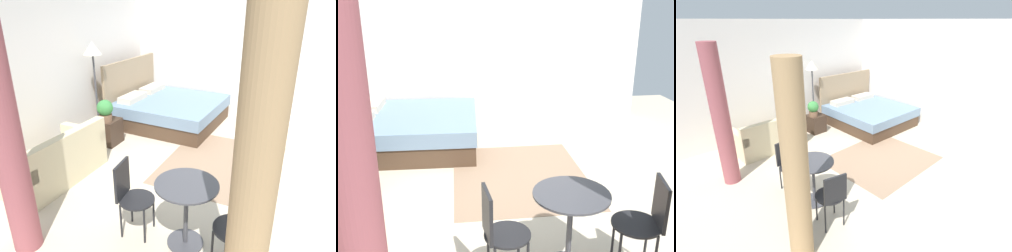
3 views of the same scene
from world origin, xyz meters
TOP-DOWN VIEW (x-y plane):
  - ground_plane at (0.00, 0.00)m, footprint 8.38×8.64m
  - wall_right at (2.69, 0.00)m, footprint 0.12×5.64m
  - area_rug at (0.22, -0.12)m, footprint 2.11×1.79m
  - bed at (1.56, 1.49)m, footprint 2.02×2.14m
  - nightstand at (0.11, 2.04)m, footprint 0.41×0.41m
  - potted_plant at (0.01, 1.99)m, footprint 0.29×0.29m
  - balcony_table at (-1.68, -0.25)m, footprint 0.67×0.67m
  - cafe_chair_near_window at (-1.76, 0.39)m, footprint 0.44×0.44m
  - cafe_chair_near_couch at (-1.83, -0.88)m, footprint 0.51×0.51m
  - curtain_right at (-2.44, 1.28)m, footprint 0.29×0.29m

SIDE VIEW (x-z plane):
  - ground_plane at x=0.00m, z-range -0.02..0.00m
  - area_rug at x=0.22m, z-range 0.00..0.01m
  - nightstand at x=0.11m, z-range 0.00..0.47m
  - bed at x=1.56m, z-range -0.36..0.96m
  - cafe_chair_near_window at x=-1.76m, z-range 0.09..0.96m
  - balcony_table at x=-1.68m, z-range 0.15..0.91m
  - cafe_chair_near_couch at x=-1.83m, z-range 0.10..1.01m
  - potted_plant at x=0.01m, z-range 0.49..0.89m
  - curtain_right at x=-2.44m, z-range 0.00..2.50m
  - wall_right at x=2.69m, z-range 0.00..2.82m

